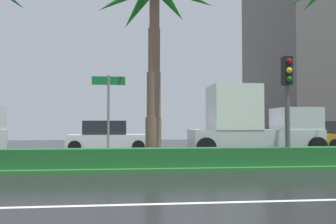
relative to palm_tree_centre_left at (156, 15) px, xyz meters
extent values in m
cube|color=black|center=(0.36, 1.18, -5.55)|extent=(90.00, 42.00, 0.10)
cube|color=white|center=(0.36, -5.82, -5.50)|extent=(81.00, 0.14, 0.01)
cube|color=#2D6B33|center=(0.36, 0.18, -5.43)|extent=(85.50, 4.00, 0.15)
cube|color=#1E6028|center=(0.36, -1.22, -5.05)|extent=(76.50, 0.70, 0.60)
cylinder|color=brown|center=(-0.08, -0.03, -4.54)|extent=(0.57, 0.57, 1.62)
cylinder|color=brown|center=(-0.06, -0.01, -2.92)|extent=(0.51, 0.51, 1.62)
cylinder|color=brown|center=(-0.05, 0.01, -1.30)|extent=(0.44, 0.44, 1.62)
cylinder|color=brown|center=(-0.04, 0.03, 0.32)|extent=(0.37, 0.37, 1.62)
cone|color=#1E7023|center=(0.61, 0.88, 0.80)|extent=(1.87, 2.21, 1.38)
cone|color=#1E7023|center=(-0.59, 0.81, 0.58)|extent=(1.74, 2.13, 1.76)
cylinder|color=#4C4C47|center=(4.35, -1.31, -3.49)|extent=(0.16, 0.16, 3.72)
cube|color=black|center=(4.35, -1.31, -2.18)|extent=(0.28, 0.32, 0.96)
sphere|color=maroon|center=(4.35, -1.48, -1.88)|extent=(0.20, 0.20, 0.20)
sphere|color=yellow|center=(4.35, -1.48, -2.18)|extent=(0.20, 0.20, 0.20)
sphere|color=#0F591E|center=(4.35, -1.48, -2.48)|extent=(0.20, 0.20, 0.20)
cylinder|color=slate|center=(-1.62, -0.86, -3.85)|extent=(0.08, 0.08, 3.00)
cube|color=#146B2D|center=(-1.62, -0.86, -2.53)|extent=(1.10, 0.03, 0.28)
cube|color=white|center=(-2.13, 6.91, -4.90)|extent=(4.30, 1.76, 0.72)
cube|color=#1E2328|center=(-2.28, 6.91, -4.16)|extent=(2.30, 1.58, 0.76)
cylinder|color=black|center=(-0.48, 7.81, -5.16)|extent=(0.68, 0.22, 0.68)
cylinder|color=black|center=(-0.48, 6.01, -5.16)|extent=(0.68, 0.22, 0.68)
cylinder|color=black|center=(-3.78, 7.81, -5.16)|extent=(0.68, 0.22, 0.68)
cylinder|color=black|center=(-3.78, 6.01, -5.16)|extent=(0.68, 0.22, 0.68)
cube|color=silver|center=(5.27, 4.43, -4.69)|extent=(6.40, 2.30, 0.90)
cube|color=silver|center=(7.47, 4.43, -3.69)|extent=(1.90, 2.21, 1.10)
cube|color=silver|center=(4.22, 4.43, -3.14)|extent=(2.30, 2.35, 2.20)
cylinder|color=black|center=(7.97, 5.60, -5.04)|extent=(0.92, 0.30, 0.92)
cylinder|color=black|center=(7.97, 3.26, -5.04)|extent=(0.92, 0.30, 0.92)
cylinder|color=black|center=(2.57, 5.60, -5.04)|extent=(0.92, 0.30, 0.92)
cylinder|color=black|center=(2.57, 3.26, -5.04)|extent=(0.92, 0.30, 0.92)
cylinder|color=black|center=(10.80, 8.18, -5.16)|extent=(0.68, 0.22, 0.68)
cylinder|color=black|center=(10.80, 6.38, -5.16)|extent=(0.68, 0.22, 0.68)
camera|label=1|loc=(-0.88, -12.46, -3.98)|focal=37.11mm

